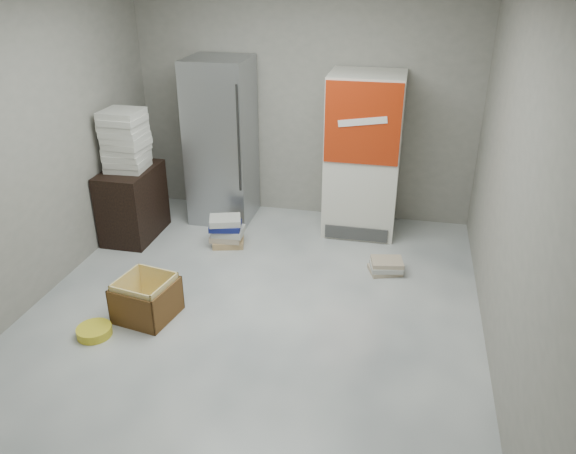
% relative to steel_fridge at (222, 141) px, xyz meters
% --- Properties ---
extents(ground, '(5.00, 5.00, 0.00)m').
position_rel_steel_fridge_xyz_m(ground, '(0.90, -2.13, -0.95)').
color(ground, silver).
rests_on(ground, ground).
extents(room_shell, '(4.04, 5.04, 2.82)m').
position_rel_steel_fridge_xyz_m(room_shell, '(0.90, -2.13, 0.85)').
color(room_shell, gray).
rests_on(room_shell, ground).
extents(steel_fridge, '(0.70, 0.72, 1.90)m').
position_rel_steel_fridge_xyz_m(steel_fridge, '(0.00, 0.00, 0.00)').
color(steel_fridge, '#ACAFB5').
rests_on(steel_fridge, ground).
extents(coke_cooler, '(0.80, 0.73, 1.80)m').
position_rel_steel_fridge_xyz_m(coke_cooler, '(1.65, -0.01, -0.05)').
color(coke_cooler, silver).
rests_on(coke_cooler, ground).
extents(wood_shelf, '(0.50, 0.80, 0.80)m').
position_rel_steel_fridge_xyz_m(wood_shelf, '(-0.83, -0.73, -0.55)').
color(wood_shelf, black).
rests_on(wood_shelf, ground).
extents(supply_box_stack, '(0.45, 0.44, 0.65)m').
position_rel_steel_fridge_xyz_m(supply_box_stack, '(-0.82, -0.73, 0.17)').
color(supply_box_stack, silver).
rests_on(supply_box_stack, wood_shelf).
extents(phonebook_stack_main, '(0.41, 0.36, 0.34)m').
position_rel_steel_fridge_xyz_m(phonebook_stack_main, '(0.27, -0.75, -0.78)').
color(phonebook_stack_main, tan).
rests_on(phonebook_stack_main, ground).
extents(phonebook_stack_side, '(0.37, 0.33, 0.14)m').
position_rel_steel_fridge_xyz_m(phonebook_stack_side, '(2.02, -0.98, -0.88)').
color(phonebook_stack_side, tan).
rests_on(phonebook_stack_side, ground).
extents(cardboard_box, '(0.54, 0.54, 0.38)m').
position_rel_steel_fridge_xyz_m(cardboard_box, '(0.00, -2.20, -0.80)').
color(cardboard_box, yellow).
rests_on(cardboard_box, ground).
extents(bucket_lid, '(0.34, 0.34, 0.08)m').
position_rel_steel_fridge_xyz_m(bucket_lid, '(-0.32, -2.57, -0.91)').
color(bucket_lid, yellow).
rests_on(bucket_lid, ground).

